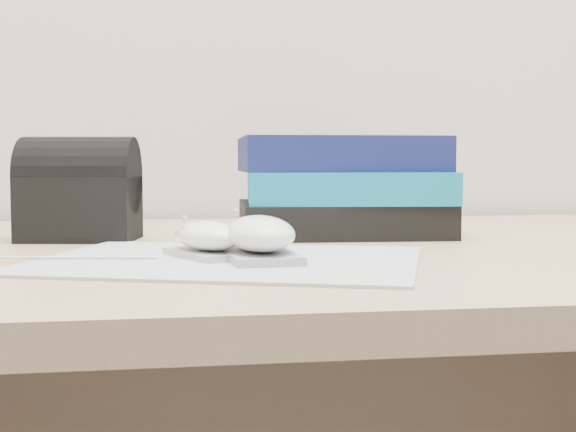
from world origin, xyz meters
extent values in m
cube|color=#A67E5C|center=(0.00, 1.58, 0.71)|extent=(1.60, 0.80, 0.03)
cube|color=gray|center=(-0.13, 1.44, 0.73)|extent=(0.41, 0.37, 0.00)
cube|color=#B0B0B3|center=(-0.15, 1.45, 0.74)|extent=(0.08, 0.11, 0.01)
ellipsoid|color=white|center=(-0.15, 1.45, 0.75)|extent=(0.09, 0.11, 0.03)
ellipsoid|color=#9C9C9F|center=(-0.17, 1.45, 0.77)|extent=(0.01, 0.01, 0.01)
cube|color=#A2A2A5|center=(-0.11, 1.42, 0.74)|extent=(0.07, 0.12, 0.01)
ellipsoid|color=white|center=(-0.11, 1.42, 0.76)|extent=(0.07, 0.11, 0.03)
ellipsoid|color=gray|center=(-0.13, 1.42, 0.78)|extent=(0.01, 0.01, 0.01)
cylinder|color=silver|center=(-0.31, 1.46, 0.73)|extent=(0.22, 0.04, 0.00)
cube|color=black|center=(0.03, 1.69, 0.75)|extent=(0.26, 0.21, 0.04)
cube|color=#0E7AA1|center=(0.03, 1.68, 0.79)|extent=(0.26, 0.22, 0.04)
cube|color=#11184F|center=(0.03, 1.69, 0.83)|extent=(0.25, 0.20, 0.04)
cube|color=silver|center=(0.03, 1.67, 0.85)|extent=(0.24, 0.06, 0.00)
cube|color=black|center=(-0.29, 1.66, 0.77)|extent=(0.14, 0.11, 0.07)
cylinder|color=black|center=(-0.29, 1.66, 0.81)|extent=(0.14, 0.11, 0.09)
camera|label=1|loc=(-0.19, 0.71, 0.82)|focal=50.00mm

